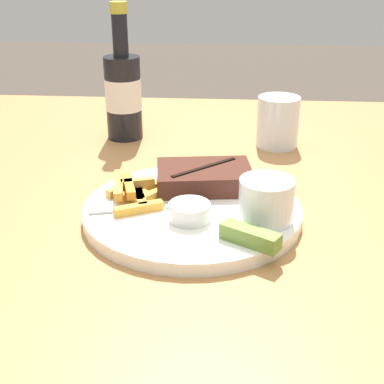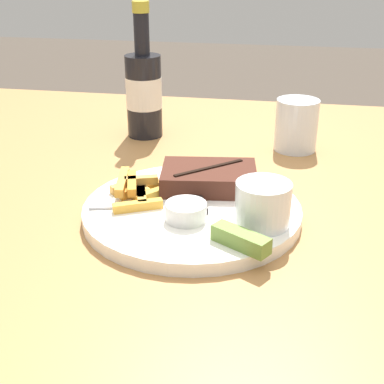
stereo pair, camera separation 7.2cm
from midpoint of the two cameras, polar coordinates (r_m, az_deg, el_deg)
name	(u,v)px [view 2 (the right image)]	position (r m, az deg, el deg)	size (l,w,h in m)	color
dining_table	(192,261)	(0.77, 2.69, -7.41)	(1.36, 1.24, 0.76)	#A87542
dinner_plate	(192,211)	(0.73, 2.81, -2.13)	(0.30, 0.30, 0.02)	white
steak_portion	(209,178)	(0.78, 4.47, 1.48)	(0.15, 0.11, 0.03)	#472319
fries_pile	(138,189)	(0.75, -3.11, 0.24)	(0.10, 0.11, 0.02)	gold
coleslaw_cup	(263,202)	(0.68, 10.62, -1.08)	(0.07, 0.07, 0.06)	white
dipping_sauce_cup	(183,210)	(0.68, 1.98, -2.03)	(0.05, 0.05, 0.02)	silver
pickle_spear	(241,239)	(0.63, 8.48, -5.09)	(0.07, 0.06, 0.02)	olive
fork_utensil	(134,206)	(0.72, -3.35, -1.55)	(0.13, 0.04, 0.00)	#B7B7BC
knife_utensil	(194,192)	(0.76, 2.89, -0.05)	(0.07, 0.16, 0.01)	#B7B7BC
beer_bottle	(144,90)	(1.03, -3.16, 10.74)	(0.07, 0.07, 0.25)	black
drinking_glass	(296,125)	(0.99, 13.15, 6.94)	(0.08, 0.08, 0.09)	silver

